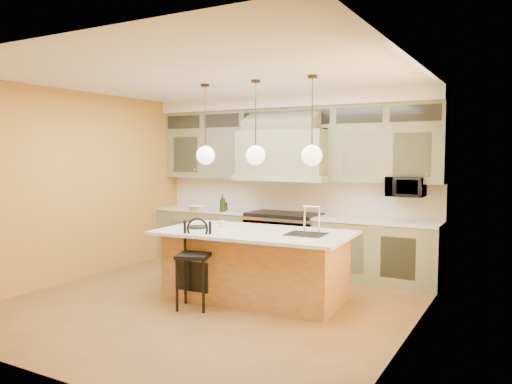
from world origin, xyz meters
The scene contains 18 objects.
floor centered at (0.00, 0.00, 0.00)m, with size 5.00×5.00×0.00m, color brown.
ceiling centered at (0.00, 0.00, 2.90)m, with size 5.00×5.00×0.00m, color white.
wall_back centered at (0.00, 2.50, 1.45)m, with size 5.00×5.00×0.00m, color #B67F32.
wall_front centered at (0.00, -2.50, 1.45)m, with size 5.00×5.00×0.00m, color #B67F32.
wall_left centered at (-2.50, 0.00, 1.45)m, with size 5.00×5.00×0.00m, color #B67F32.
wall_right centered at (2.50, 0.00, 1.45)m, with size 5.00×5.00×0.00m, color #B67F32.
back_cabinetry centered at (0.00, 2.23, 1.43)m, with size 5.00×0.77×2.90m.
range centered at (0.00, 2.14, 0.49)m, with size 1.20×0.74×0.96m.
kitchen_island centered at (0.41, 0.45, 0.47)m, with size 2.62×1.49×1.35m.
counter_stool centered at (-0.08, -0.27, 0.64)m, with size 0.50×0.50×1.13m.
microwave centered at (1.95, 2.25, 1.45)m, with size 0.54×0.37×0.30m, color black.
oil_bottle_a centered at (-1.08, 1.92, 1.09)m, with size 0.11×0.12×0.30m, color black.
oil_bottle_b centered at (-1.20, 2.15, 1.04)m, with size 0.09×0.09×0.20m, color black.
fruit_bowl centered at (-1.63, 1.92, 0.98)m, with size 0.31×0.31×0.08m, color white.
cup centered at (-0.15, 0.47, 0.97)m, with size 0.10×0.10×0.09m, color silver.
pendant_left centered at (-0.40, 0.45, 1.95)m, with size 0.26×0.26×1.11m.
pendant_center centered at (0.40, 0.45, 1.95)m, with size 0.26×0.26×1.11m.
pendant_right centered at (1.20, 0.45, 1.95)m, with size 0.26×0.26×1.11m.
Camera 1 is at (3.62, -5.29, 1.94)m, focal length 35.00 mm.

